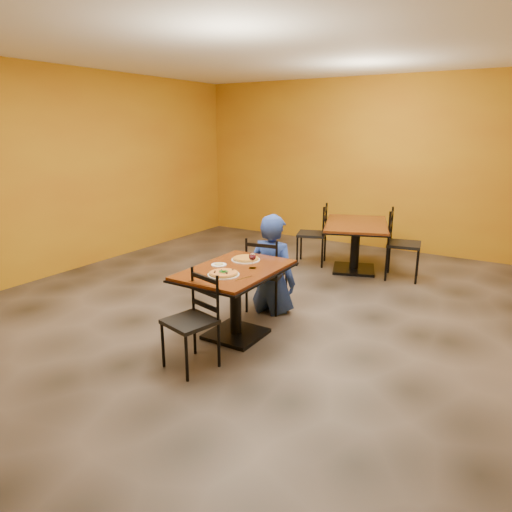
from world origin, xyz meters
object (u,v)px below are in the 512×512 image
Objects in this scene: chair_second_left at (312,234)px; side_plate at (219,265)px; plate_main at (224,275)px; pizza_far at (246,258)px; chair_main_far at (267,273)px; table_main at (235,286)px; table_second at (356,235)px; pizza_main at (224,273)px; chair_main_near at (190,322)px; diner at (273,263)px; chair_second_right at (404,245)px; plate_far at (246,260)px; wine_glass at (252,260)px.

chair_second_left is 2.91m from side_plate.
plate_main is 1.11× the size of pizza_far.
chair_second_left reaches higher than chair_main_far.
plate_main is (0.03, -0.25, 0.20)m from table_main.
table_second is 3.14m from pizza_main.
pizza_main is 1.01× the size of pizza_far.
plate_main reaches higher than table_second.
table_second is 3.64m from chair_main_near.
chair_main_near is at bearing 92.40° from diner.
plate_main is at bearing -79.80° from pizza_far.
table_main is 2.89m from table_second.
plate_main is at bearing 87.50° from chair_main_far.
chair_main_near reaches higher than table_second.
chair_second_right is at bearing -127.76° from chair_main_far.
chair_second_right is 6.33× the size of side_plate.
chair_main_near is at bearing -9.68° from chair_second_left.
chair_main_near is 3.76m from chair_second_right.
chair_main_far is at bearing 94.34° from pizza_far.
plate_far is (-0.03, -0.53, 0.17)m from diner.
wine_glass reaches higher than chair_main_far.
table_second is 2.60m from plate_far.
plate_main is 0.02m from pizza_main.
plate_far is at bearing 100.20° from pizza_main.
table_second is 2.93m from side_plate.
side_plate is (-0.20, -0.00, 0.20)m from table_main.
chair_main_far is at bearing 8.66° from diner.
diner is (-0.05, 1.59, 0.15)m from chair_main_near.
plate_main is 0.56m from plate_far.
chair_second_right is 5.63× the size of wine_glass.
table_second is at bearing -97.31° from diner.
wine_glass reaches higher than table_second.
plate_main reaches higher than table_main.
plate_far is 1.94× the size of side_plate.
plate_main and side_plate have the same top height.
chair_main_far is 0.60m from plate_far.
pizza_far is at bearing 66.19° from side_plate.
chair_main_far is 2.93× the size of plate_main.
wine_glass is at bearing -43.95° from pizza_far.
plate_main is at bearing 94.13° from diner.
chair_main_far reaches higher than plate_far.
diner is 4.15× the size of pizza_main.
chair_main_near is 0.91× the size of chair_second_left.
pizza_main is at bearing -82.42° from table_main.
table_main is 0.33m from pizza_main.
side_plate is at bearing -98.99° from table_second.
chair_second_left is 6.05× the size of side_plate.
plate_far is (0.04, -0.52, 0.30)m from chair_main_far.
chair_second_right reaches higher than plate_far.
chair_main_near is 1.58m from chair_main_far.
diner is 4.21× the size of pizza_far.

